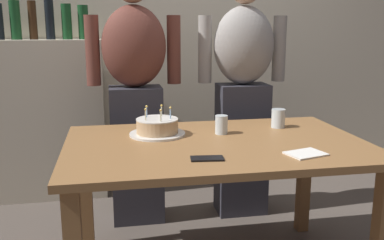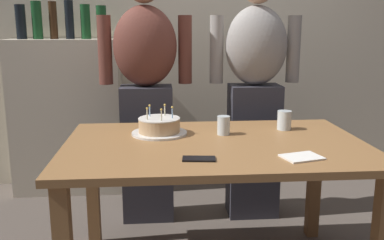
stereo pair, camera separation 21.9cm
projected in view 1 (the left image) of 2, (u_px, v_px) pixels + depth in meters
back_wall at (173, 27)px, 3.53m from camera, size 5.20×0.10×2.60m
dining_table at (216, 160)px, 2.19m from camera, size 1.50×0.96×0.74m
birthday_cake at (157, 127)px, 2.29m from camera, size 0.30×0.30×0.15m
water_glass_near at (221, 125)px, 2.32m from camera, size 0.07×0.07×0.10m
water_glass_far at (278, 118)px, 2.46m from camera, size 0.08×0.08×0.11m
cell_phone at (207, 158)px, 1.88m from camera, size 0.15×0.09×0.01m
napkin_stack at (306, 154)px, 1.95m from camera, size 0.20×0.17×0.01m
person_man_bearded at (135, 94)px, 2.81m from camera, size 0.61×0.27×1.66m
person_woman_cardigan at (243, 91)px, 2.94m from camera, size 0.61×0.27×1.66m
shelf_cabinet at (48, 117)px, 3.29m from camera, size 0.84×0.30×1.50m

